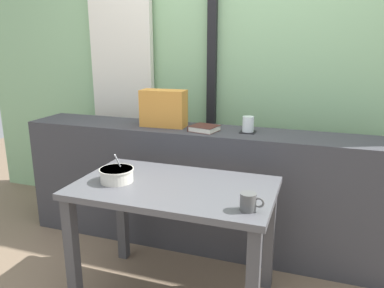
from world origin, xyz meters
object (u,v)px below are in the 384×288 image
(breakfast_table, at_px, (174,204))
(coaster_square, at_px, (248,132))
(juice_glass, at_px, (248,125))
(closed_book, at_px, (204,128))
(throw_pillow, at_px, (164,108))
(soup_bowl, at_px, (117,175))
(ceramic_mug, at_px, (249,202))

(breakfast_table, xyz_separation_m, coaster_square, (0.27, 0.65, 0.29))
(juice_glass, distance_m, closed_book, 0.30)
(throw_pillow, bearing_deg, breakfast_table, -62.58)
(soup_bowl, distance_m, ceramic_mug, 0.78)
(juice_glass, bearing_deg, soup_bowl, -130.01)
(breakfast_table, bearing_deg, juice_glass, 67.31)
(soup_bowl, bearing_deg, coaster_square, 49.99)
(closed_book, relative_size, ceramic_mug, 1.82)
(throw_pillow, distance_m, ceramic_mug, 1.17)
(closed_book, relative_size, throw_pillow, 0.64)
(coaster_square, xyz_separation_m, soup_bowl, (-0.59, -0.71, -0.14))
(juice_glass, distance_m, throw_pillow, 0.61)
(throw_pillow, distance_m, soup_bowl, 0.75)
(breakfast_table, xyz_separation_m, ceramic_mug, (0.45, -0.19, 0.16))
(coaster_square, relative_size, throw_pillow, 0.31)
(breakfast_table, xyz_separation_m, juice_glass, (0.27, 0.65, 0.34))
(soup_bowl, bearing_deg, closed_book, 64.79)
(closed_book, bearing_deg, soup_bowl, -115.21)
(breakfast_table, distance_m, soup_bowl, 0.36)
(coaster_square, distance_m, soup_bowl, 0.93)
(throw_pillow, height_order, ceramic_mug, throw_pillow)
(closed_book, xyz_separation_m, soup_bowl, (-0.31, -0.65, -0.15))
(throw_pillow, bearing_deg, ceramic_mug, -46.96)
(closed_book, distance_m, throw_pillow, 0.34)
(ceramic_mug, bearing_deg, soup_bowl, 170.07)
(breakfast_table, distance_m, throw_pillow, 0.84)
(coaster_square, xyz_separation_m, ceramic_mug, (0.17, -0.84, -0.13))
(breakfast_table, distance_m, ceramic_mug, 0.51)
(soup_bowl, bearing_deg, juice_glass, 49.99)
(breakfast_table, height_order, soup_bowl, soup_bowl)
(throw_pillow, relative_size, soup_bowl, 1.68)
(breakfast_table, relative_size, closed_book, 5.30)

